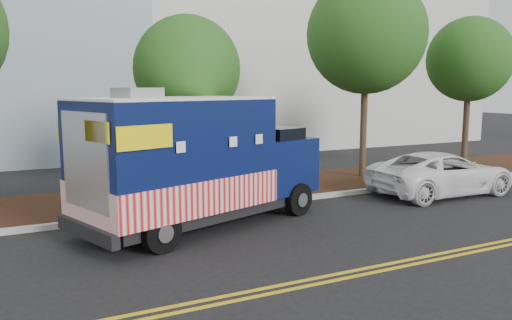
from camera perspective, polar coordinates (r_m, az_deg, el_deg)
name	(u,v)px	position (r m, az deg, el deg)	size (l,w,h in m)	color
ground	(202,226)	(13.36, -6.16, -7.47)	(120.00, 120.00, 0.00)	black
curb	(185,211)	(14.62, -8.07, -5.82)	(120.00, 0.18, 0.15)	#9E9E99
mulch_strip	(165,197)	(16.58, -10.35, -4.20)	(120.00, 4.00, 0.15)	black
centerline_near	(286,284)	(9.52, 3.40, -13.98)	(120.00, 0.10, 0.01)	gold
centerline_far	(292,289)	(9.32, 4.18, -14.49)	(120.00, 0.10, 0.01)	gold
tree_b	(187,69)	(16.04, -7.87, 10.21)	(3.35, 3.35, 5.87)	#38281C
tree_c	(366,35)	(20.07, 12.49, 13.82)	(4.55, 4.55, 7.92)	#38281C
tree_d	(470,60)	(23.39, 23.23, 10.49)	(3.57, 3.57, 6.60)	#38281C
sign_post	(117,174)	(14.52, -15.56, -1.60)	(0.06, 0.06, 2.40)	#473828
food_truck	(194,165)	(12.94, -7.13, -0.58)	(7.26, 4.54, 3.61)	black
white_car	(442,173)	(18.12, 20.49, -1.44)	(2.41, 5.23, 1.45)	white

